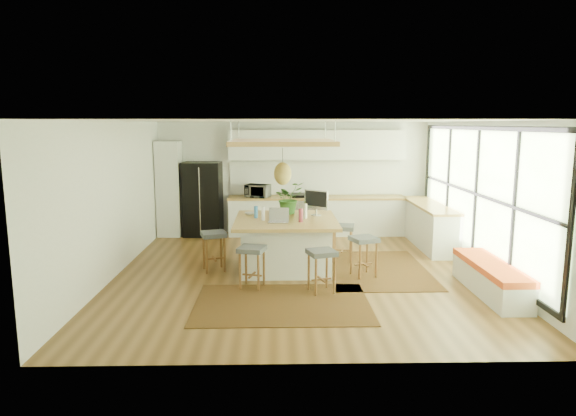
{
  "coord_description": "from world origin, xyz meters",
  "views": [
    {
      "loc": [
        -0.41,
        -8.78,
        2.66
      ],
      "look_at": [
        -0.2,
        0.5,
        1.1
      ],
      "focal_mm": 31.54,
      "sensor_mm": 36.0,
      "label": 1
    }
  ],
  "objects_px": {
    "fridge": "(203,197)",
    "laptop": "(278,216)",
    "stool_right_front": "(364,257)",
    "stool_left_side": "(214,251)",
    "monitor": "(316,202)",
    "microwave": "(258,189)",
    "stool_near_left": "(252,267)",
    "stool_right_back": "(342,244)",
    "stool_near_right": "(321,271)",
    "island": "(286,244)",
    "island_plant": "(289,201)"
  },
  "relations": [
    {
      "from": "stool_right_back",
      "to": "laptop",
      "type": "xyz_separation_m",
      "value": [
        -1.24,
        -0.77,
        0.7
      ]
    },
    {
      "from": "stool_near_left",
      "to": "island_plant",
      "type": "bearing_deg",
      "value": 69.42
    },
    {
      "from": "stool_right_front",
      "to": "stool_right_back",
      "type": "height_order",
      "value": "stool_right_back"
    },
    {
      "from": "stool_near_right",
      "to": "monitor",
      "type": "height_order",
      "value": "monitor"
    },
    {
      "from": "stool_right_front",
      "to": "stool_right_back",
      "type": "distance_m",
      "value": 1.01
    },
    {
      "from": "microwave",
      "to": "island_plant",
      "type": "bearing_deg",
      "value": -53.05
    },
    {
      "from": "microwave",
      "to": "stool_near_right",
      "type": "bearing_deg",
      "value": -54.48
    },
    {
      "from": "fridge",
      "to": "stool_right_front",
      "type": "distance_m",
      "value": 4.76
    },
    {
      "from": "island",
      "to": "stool_right_back",
      "type": "distance_m",
      "value": 1.19
    },
    {
      "from": "stool_near_right",
      "to": "monitor",
      "type": "xyz_separation_m",
      "value": [
        0.04,
        1.71,
        0.83
      ]
    },
    {
      "from": "island_plant",
      "to": "fridge",
      "type": "bearing_deg",
      "value": 131.03
    },
    {
      "from": "stool_near_right",
      "to": "stool_right_front",
      "type": "relative_size",
      "value": 0.97
    },
    {
      "from": "stool_near_left",
      "to": "stool_right_front",
      "type": "relative_size",
      "value": 0.97
    },
    {
      "from": "island",
      "to": "monitor",
      "type": "bearing_deg",
      "value": 28.89
    },
    {
      "from": "stool_near_left",
      "to": "monitor",
      "type": "xyz_separation_m",
      "value": [
        1.15,
        1.45,
        0.83
      ]
    },
    {
      "from": "stool_right_back",
      "to": "laptop",
      "type": "relative_size",
      "value": 1.91
    },
    {
      "from": "fridge",
      "to": "laptop",
      "type": "xyz_separation_m",
      "value": [
        1.79,
        -3.19,
        0.12
      ]
    },
    {
      "from": "stool_right_back",
      "to": "monitor",
      "type": "relative_size",
      "value": 1.36
    },
    {
      "from": "stool_near_right",
      "to": "island_plant",
      "type": "relative_size",
      "value": 1.13
    },
    {
      "from": "stool_right_front",
      "to": "stool_left_side",
      "type": "distance_m",
      "value": 2.7
    },
    {
      "from": "stool_near_left",
      "to": "laptop",
      "type": "relative_size",
      "value": 1.82
    },
    {
      "from": "island",
      "to": "microwave",
      "type": "height_order",
      "value": "microwave"
    },
    {
      "from": "stool_right_back",
      "to": "stool_left_side",
      "type": "height_order",
      "value": "stool_right_back"
    },
    {
      "from": "fridge",
      "to": "microwave",
      "type": "distance_m",
      "value": 1.33
    },
    {
      "from": "stool_right_back",
      "to": "microwave",
      "type": "bearing_deg",
      "value": 125.9
    },
    {
      "from": "stool_right_front",
      "to": "microwave",
      "type": "xyz_separation_m",
      "value": [
        -1.97,
        3.37,
        0.76
      ]
    },
    {
      "from": "stool_right_back",
      "to": "island",
      "type": "bearing_deg",
      "value": -158.84
    },
    {
      "from": "stool_right_back",
      "to": "stool_left_side",
      "type": "xyz_separation_m",
      "value": [
        -2.42,
        -0.56,
        0.0
      ]
    },
    {
      "from": "stool_near_right",
      "to": "monitor",
      "type": "distance_m",
      "value": 1.91
    },
    {
      "from": "stool_near_right",
      "to": "microwave",
      "type": "relative_size",
      "value": 1.26
    },
    {
      "from": "fridge",
      "to": "stool_near_right",
      "type": "xyz_separation_m",
      "value": [
        2.47,
        -4.24,
        -0.57
      ]
    },
    {
      "from": "monitor",
      "to": "microwave",
      "type": "relative_size",
      "value": 0.97
    },
    {
      "from": "fridge",
      "to": "microwave",
      "type": "relative_size",
      "value": 3.2
    },
    {
      "from": "stool_near_right",
      "to": "stool_right_back",
      "type": "xyz_separation_m",
      "value": [
        0.57,
        1.82,
        0.0
      ]
    },
    {
      "from": "island",
      "to": "stool_near_right",
      "type": "xyz_separation_m",
      "value": [
        0.54,
        -1.39,
        -0.11
      ]
    },
    {
      "from": "monitor",
      "to": "stool_near_left",
      "type": "bearing_deg",
      "value": -89.67
    },
    {
      "from": "island",
      "to": "stool_near_right",
      "type": "relative_size",
      "value": 2.67
    },
    {
      "from": "stool_right_back",
      "to": "stool_near_left",
      "type": "bearing_deg",
      "value": -137.09
    },
    {
      "from": "stool_near_left",
      "to": "island_plant",
      "type": "distance_m",
      "value": 1.98
    },
    {
      "from": "stool_near_left",
      "to": "stool_right_back",
      "type": "distance_m",
      "value": 2.29
    },
    {
      "from": "stool_near_right",
      "to": "laptop",
      "type": "distance_m",
      "value": 1.43
    },
    {
      "from": "fridge",
      "to": "stool_right_front",
      "type": "bearing_deg",
      "value": -43.24
    },
    {
      "from": "stool_near_right",
      "to": "laptop",
      "type": "relative_size",
      "value": 1.83
    },
    {
      "from": "island",
      "to": "microwave",
      "type": "relative_size",
      "value": 3.37
    },
    {
      "from": "stool_near_right",
      "to": "stool_right_front",
      "type": "xyz_separation_m",
      "value": [
        0.81,
        0.84,
        0.0
      ]
    },
    {
      "from": "stool_left_side",
      "to": "monitor",
      "type": "relative_size",
      "value": 1.35
    },
    {
      "from": "stool_right_front",
      "to": "stool_left_side",
      "type": "xyz_separation_m",
      "value": [
        -2.66,
        0.42,
        0.0
      ]
    },
    {
      "from": "island",
      "to": "monitor",
      "type": "relative_size",
      "value": 3.48
    },
    {
      "from": "stool_near_right",
      "to": "fridge",
      "type": "bearing_deg",
      "value": 120.21
    },
    {
      "from": "island",
      "to": "laptop",
      "type": "distance_m",
      "value": 0.69
    }
  ]
}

